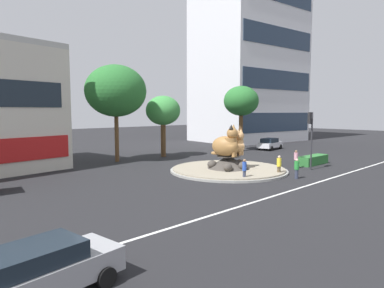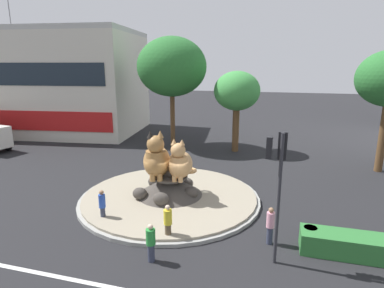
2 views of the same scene
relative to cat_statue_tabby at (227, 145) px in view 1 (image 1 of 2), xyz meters
The scene contains 18 objects.
ground_plane 2.55m from the cat_statue_tabby, 24.75° to the left, with size 160.00×160.00×0.00m, color black.
lane_centreline 7.86m from the cat_statue_tabby, 85.09° to the right, with size 112.00×0.20×0.01m, color silver.
roundabout_island 2.15m from the cat_statue_tabby, 24.65° to the left, with size 10.33×10.33×1.44m.
cat_statue_tabby is the anchor object (origin of this frame).
cat_statue_calico 1.36m from the cat_statue_tabby, ahead, with size 1.51×2.42×2.34m.
traffic_light_mast 7.97m from the cat_statue_tabby, 33.28° to the right, with size 0.74×0.50×5.23m.
office_tower 37.26m from the cat_statue_tabby, 33.73° to the left, with size 19.35×15.49×35.00m.
clipped_hedge_strip 10.41m from the cat_statue_tabby, 17.53° to the right, with size 4.21×1.20×0.90m, color #2D7033.
broadleaf_tree_behind_island 17.02m from the cat_statue_tabby, 33.76° to the left, with size 4.62×4.62×8.66m.
second_tree_near_tower 13.73m from the cat_statue_tabby, 104.85° to the left, with size 6.36×6.36×10.14m.
third_tree_left 12.70m from the cat_statue_tabby, 77.03° to the left, with size 4.02×4.02×7.12m.
pedestrian_blue_shirt 3.92m from the cat_statue_tabby, 117.16° to the right, with size 0.32×0.32×1.67m.
pedestrian_yellow_shirt 4.71m from the cat_statue_tabby, 62.70° to the right, with size 0.38×0.38×1.68m.
pedestrian_green_shirt 6.15m from the cat_statue_tabby, 71.08° to the right, with size 0.37×0.37×1.60m.
pedestrian_pink_shirt 7.25m from the cat_statue_tabby, 25.51° to the right, with size 0.35×0.35×1.70m.
sedan_on_far_lane 21.38m from the cat_statue_tabby, 153.77° to the right, with size 4.62×2.44×1.60m.
hatchback_near_shophouse 19.79m from the cat_statue_tabby, 22.50° to the left, with size 4.66×2.55×1.58m.
litter_bin 8.76m from the cat_statue_tabby, 19.37° to the right, with size 0.56×0.56×0.90m.
Camera 1 is at (-23.11, -19.33, 5.30)m, focal length 31.93 mm.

